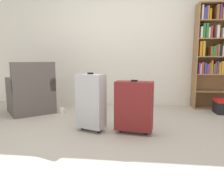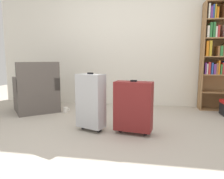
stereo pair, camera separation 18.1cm
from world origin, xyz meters
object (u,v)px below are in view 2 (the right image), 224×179
(armchair, at_px, (36,94))
(suitcase_dark_red, at_px, (133,106))
(mug, at_px, (66,110))
(suitcase_silver, at_px, (91,101))

(armchair, height_order, suitcase_dark_red, armchair)
(mug, relative_size, suitcase_dark_red, 0.17)
(mug, distance_m, suitcase_dark_red, 1.59)
(armchair, relative_size, suitcase_silver, 1.27)
(suitcase_silver, bearing_deg, suitcase_dark_red, -2.12)
(suitcase_silver, relative_size, suitcase_dark_red, 1.12)
(mug, relative_size, suitcase_silver, 0.15)
(suitcase_dark_red, bearing_deg, mug, 145.34)
(armchair, distance_m, suitcase_dark_red, 2.03)
(mug, height_order, suitcase_silver, suitcase_silver)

